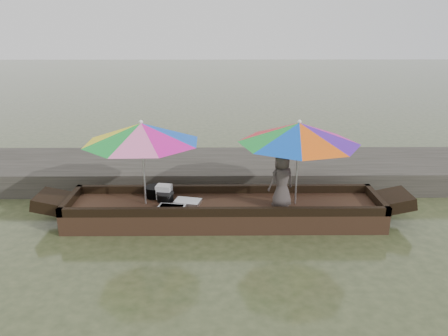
{
  "coord_description": "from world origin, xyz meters",
  "views": [
    {
      "loc": [
        -0.07,
        -7.38,
        3.45
      ],
      "look_at": [
        0.0,
        0.1,
        1.0
      ],
      "focal_mm": 35.0,
      "sensor_mm": 36.0,
      "label": 1
    }
  ],
  "objects_px": {
    "cooking_pot": "(155,192)",
    "tray_crayfish": "(171,209)",
    "boat_hull": "(224,212)",
    "umbrella_bow": "(143,163)",
    "supply_bag": "(164,192)",
    "umbrella_stern": "(297,163)",
    "charcoal_grill": "(165,197)",
    "vendor": "(282,180)",
    "tray_scallop": "(188,202)"
  },
  "relations": [
    {
      "from": "tray_scallop",
      "to": "charcoal_grill",
      "type": "height_order",
      "value": "charcoal_grill"
    },
    {
      "from": "vendor",
      "to": "umbrella_stern",
      "type": "relative_size",
      "value": 0.46
    },
    {
      "from": "boat_hull",
      "to": "tray_crayfish",
      "type": "relative_size",
      "value": 12.19
    },
    {
      "from": "umbrella_bow",
      "to": "umbrella_stern",
      "type": "xyz_separation_m",
      "value": [
        2.73,
        0.0,
        0.0
      ]
    },
    {
      "from": "boat_hull",
      "to": "tray_scallop",
      "type": "height_order",
      "value": "tray_scallop"
    },
    {
      "from": "cooking_pot",
      "to": "umbrella_bow",
      "type": "xyz_separation_m",
      "value": [
        -0.12,
        -0.36,
        0.68
      ]
    },
    {
      "from": "vendor",
      "to": "supply_bag",
      "type": "bearing_deg",
      "value": -34.19
    },
    {
      "from": "supply_bag",
      "to": "umbrella_stern",
      "type": "distance_m",
      "value": 2.53
    },
    {
      "from": "supply_bag",
      "to": "umbrella_bow",
      "type": "relative_size",
      "value": 0.14
    },
    {
      "from": "cooking_pot",
      "to": "umbrella_stern",
      "type": "height_order",
      "value": "umbrella_stern"
    },
    {
      "from": "charcoal_grill",
      "to": "vendor",
      "type": "relative_size",
      "value": 0.31
    },
    {
      "from": "cooking_pot",
      "to": "charcoal_grill",
      "type": "relative_size",
      "value": 1.21
    },
    {
      "from": "supply_bag",
      "to": "umbrella_stern",
      "type": "xyz_separation_m",
      "value": [
        2.43,
        -0.27,
        0.65
      ]
    },
    {
      "from": "charcoal_grill",
      "to": "tray_scallop",
      "type": "bearing_deg",
      "value": -17.62
    },
    {
      "from": "umbrella_stern",
      "to": "vendor",
      "type": "bearing_deg",
      "value": -152.75
    },
    {
      "from": "boat_hull",
      "to": "charcoal_grill",
      "type": "bearing_deg",
      "value": 172.47
    },
    {
      "from": "cooking_pot",
      "to": "umbrella_bow",
      "type": "height_order",
      "value": "umbrella_bow"
    },
    {
      "from": "vendor",
      "to": "umbrella_stern",
      "type": "bearing_deg",
      "value": -176.03
    },
    {
      "from": "tray_scallop",
      "to": "umbrella_stern",
      "type": "distance_m",
      "value": 2.11
    },
    {
      "from": "boat_hull",
      "to": "charcoal_grill",
      "type": "xyz_separation_m",
      "value": [
        -1.09,
        0.14,
        0.25
      ]
    },
    {
      "from": "charcoal_grill",
      "to": "umbrella_stern",
      "type": "relative_size",
      "value": 0.14
    },
    {
      "from": "vendor",
      "to": "cooking_pot",
      "type": "bearing_deg",
      "value": -35.64
    },
    {
      "from": "umbrella_bow",
      "to": "boat_hull",
      "type": "bearing_deg",
      "value": 0.0
    },
    {
      "from": "umbrella_stern",
      "to": "cooking_pot",
      "type": "bearing_deg",
      "value": 172.11
    },
    {
      "from": "charcoal_grill",
      "to": "supply_bag",
      "type": "relative_size",
      "value": 1.09
    },
    {
      "from": "umbrella_bow",
      "to": "umbrella_stern",
      "type": "relative_size",
      "value": 0.96
    },
    {
      "from": "umbrella_bow",
      "to": "tray_crayfish",
      "type": "bearing_deg",
      "value": -35.56
    },
    {
      "from": "cooking_pot",
      "to": "supply_bag",
      "type": "distance_m",
      "value": 0.21
    },
    {
      "from": "supply_bag",
      "to": "tray_crayfish",
      "type": "bearing_deg",
      "value": -72.53
    },
    {
      "from": "boat_hull",
      "to": "vendor",
      "type": "height_order",
      "value": "vendor"
    },
    {
      "from": "tray_crayfish",
      "to": "charcoal_grill",
      "type": "height_order",
      "value": "charcoal_grill"
    },
    {
      "from": "charcoal_grill",
      "to": "umbrella_stern",
      "type": "height_order",
      "value": "umbrella_stern"
    },
    {
      "from": "boat_hull",
      "to": "umbrella_stern",
      "type": "relative_size",
      "value": 2.65
    },
    {
      "from": "tray_scallop",
      "to": "umbrella_bow",
      "type": "height_order",
      "value": "umbrella_bow"
    },
    {
      "from": "boat_hull",
      "to": "umbrella_bow",
      "type": "bearing_deg",
      "value": 180.0
    },
    {
      "from": "tray_crayfish",
      "to": "vendor",
      "type": "relative_size",
      "value": 0.47
    },
    {
      "from": "tray_scallop",
      "to": "supply_bag",
      "type": "bearing_deg",
      "value": 150.85
    },
    {
      "from": "cooking_pot",
      "to": "charcoal_grill",
      "type": "height_order",
      "value": "cooking_pot"
    },
    {
      "from": "boat_hull",
      "to": "umbrella_bow",
      "type": "height_order",
      "value": "umbrella_bow"
    },
    {
      "from": "boat_hull",
      "to": "charcoal_grill",
      "type": "distance_m",
      "value": 1.13
    },
    {
      "from": "cooking_pot",
      "to": "supply_bag",
      "type": "height_order",
      "value": "supply_bag"
    },
    {
      "from": "tray_crayfish",
      "to": "umbrella_bow",
      "type": "xyz_separation_m",
      "value": [
        -0.5,
        0.36,
        0.73
      ]
    },
    {
      "from": "tray_scallop",
      "to": "umbrella_stern",
      "type": "relative_size",
      "value": 0.22
    },
    {
      "from": "umbrella_stern",
      "to": "umbrella_bow",
      "type": "bearing_deg",
      "value": 180.0
    },
    {
      "from": "supply_bag",
      "to": "vendor",
      "type": "xyz_separation_m",
      "value": [
        2.14,
        -0.41,
        0.37
      ]
    },
    {
      "from": "supply_bag",
      "to": "umbrella_stern",
      "type": "bearing_deg",
      "value": -6.24
    },
    {
      "from": "supply_bag",
      "to": "cooking_pot",
      "type": "bearing_deg",
      "value": 151.98
    },
    {
      "from": "cooking_pot",
      "to": "tray_crayfish",
      "type": "relative_size",
      "value": 0.79
    },
    {
      "from": "cooking_pot",
      "to": "umbrella_stern",
      "type": "relative_size",
      "value": 0.17
    },
    {
      "from": "boat_hull",
      "to": "vendor",
      "type": "bearing_deg",
      "value": -8.24
    }
  ]
}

